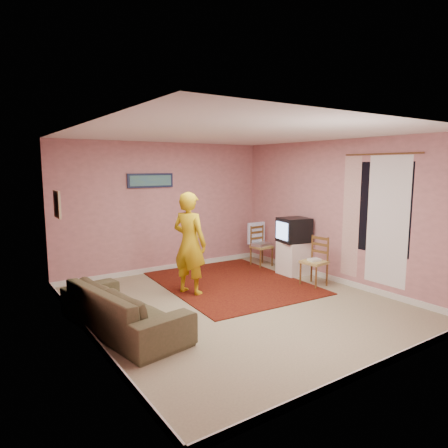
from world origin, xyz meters
TOP-DOWN VIEW (x-y plane):
  - ground at (0.00, 0.00)m, footprint 5.00×5.00m
  - wall_back at (0.00, 2.50)m, footprint 4.50×0.02m
  - wall_front at (0.00, -2.50)m, footprint 4.50×0.02m
  - wall_left at (-2.25, 0.00)m, footprint 0.02×5.00m
  - wall_right at (2.25, 0.00)m, footprint 0.02×5.00m
  - ceiling at (0.00, 0.00)m, footprint 4.50×5.00m
  - baseboard_back at (0.00, 2.49)m, footprint 4.50×0.02m
  - baseboard_front at (0.00, -2.49)m, footprint 4.50×0.02m
  - baseboard_left at (-2.24, 0.00)m, footprint 0.02×5.00m
  - baseboard_right at (2.24, 0.00)m, footprint 0.02×5.00m
  - window at (2.24, -0.90)m, footprint 0.01×1.10m
  - curtain_sheer at (2.23, -1.05)m, footprint 0.01×0.75m
  - curtain_floral at (2.21, -0.35)m, footprint 0.01×0.35m
  - curtain_rod at (2.20, -0.90)m, footprint 0.02×1.40m
  - picture_back at (-0.30, 2.47)m, footprint 0.95×0.04m
  - picture_left at (-2.22, 1.60)m, footprint 0.04×0.38m
  - area_rug at (0.59, 0.97)m, footprint 2.52×3.07m
  - tv_cabinet at (1.95, 0.78)m, footprint 0.51×0.47m
  - crt_tv at (1.94, 0.78)m, footprint 0.63×0.58m
  - chair_a at (1.87, 1.67)m, footprint 0.40×0.38m
  - dvd_player at (1.87, 1.67)m, footprint 0.44×0.36m
  - blue_throw at (1.87, 1.86)m, footprint 0.43×0.05m
  - chair_b at (1.74, 0.03)m, footprint 0.42×0.44m
  - game_console at (1.74, 0.03)m, footprint 0.23×0.18m
  - sofa at (-1.80, 0.02)m, footprint 1.15×2.18m
  - person at (-0.33, 0.87)m, footprint 0.64×0.74m

SIDE VIEW (x-z plane):
  - ground at x=0.00m, z-range 0.00..0.00m
  - area_rug at x=0.59m, z-range 0.00..0.02m
  - baseboard_back at x=0.00m, z-range 0.00..0.10m
  - baseboard_front at x=0.00m, z-range 0.00..0.10m
  - baseboard_left at x=-2.24m, z-range 0.00..0.10m
  - baseboard_right at x=2.24m, z-range 0.00..0.10m
  - sofa at x=-1.80m, z-range 0.00..0.61m
  - tv_cabinet at x=1.95m, z-range 0.00..0.66m
  - game_console at x=1.74m, z-range 0.45..0.49m
  - dvd_player at x=1.87m, z-range 0.44..0.51m
  - chair_a at x=1.87m, z-range 0.29..0.76m
  - chair_b at x=1.74m, z-range 0.30..0.78m
  - blue_throw at x=1.87m, z-range 0.47..0.92m
  - person at x=-0.33m, z-range 0.00..1.71m
  - crt_tv at x=1.94m, z-range 0.66..1.13m
  - curtain_sheer at x=2.23m, z-range 0.20..2.30m
  - curtain_floral at x=2.21m, z-range 0.20..2.30m
  - wall_back at x=0.00m, z-range 0.00..2.60m
  - wall_front at x=0.00m, z-range 0.00..2.60m
  - wall_left at x=-2.25m, z-range 0.00..2.60m
  - wall_right at x=2.25m, z-range 0.00..2.60m
  - window at x=2.24m, z-range 0.70..2.20m
  - picture_left at x=-2.22m, z-range 1.34..1.76m
  - picture_back at x=-0.30m, z-range 1.71..1.99m
  - curtain_rod at x=2.20m, z-range 2.31..2.33m
  - ceiling at x=0.00m, z-range 2.59..2.61m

